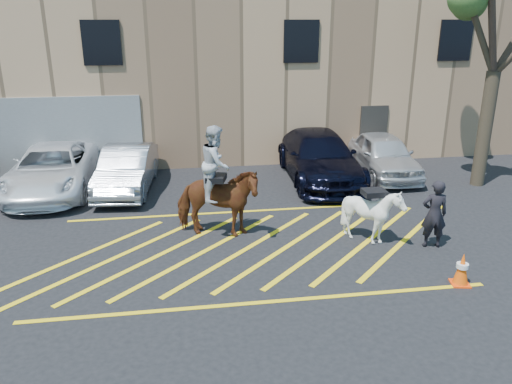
{
  "coord_description": "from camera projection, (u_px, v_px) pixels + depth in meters",
  "views": [
    {
      "loc": [
        -1.47,
        -11.39,
        5.39
      ],
      "look_at": [
        0.3,
        0.2,
        1.3
      ],
      "focal_mm": 35.0,
      "sensor_mm": 36.0,
      "label": 1
    }
  ],
  "objects": [
    {
      "name": "handler",
      "position": [
        434.0,
        214.0,
        12.2
      ],
      "size": [
        0.69,
        0.51,
        1.72
      ],
      "primitive_type": "imported",
      "rotation": [
        0.0,
        0.0,
        2.98
      ],
      "color": "black",
      "rests_on": "ground"
    },
    {
      "name": "hatching_zone",
      "position": [
        247.0,
        248.0,
        12.33
      ],
      "size": [
        12.6,
        5.12,
        0.01
      ],
      "color": "yellow",
      "rests_on": "ground"
    },
    {
      "name": "traffic_cone",
      "position": [
        462.0,
        269.0,
        10.58
      ],
      "size": [
        0.45,
        0.45,
        0.73
      ],
      "color": "#FF400A",
      "rests_on": "ground"
    },
    {
      "name": "mounted_bay",
      "position": [
        217.0,
        193.0,
        12.69
      ],
      "size": [
        2.41,
        1.56,
        2.93
      ],
      "color": "brown",
      "rests_on": "ground"
    },
    {
      "name": "car_white_suv",
      "position": [
        383.0,
        155.0,
        17.95
      ],
      "size": [
        2.03,
        4.48,
        1.49
      ],
      "primitive_type": "imported",
      "rotation": [
        0.0,
        0.0,
        -0.06
      ],
      "color": "silver",
      "rests_on": "ground"
    },
    {
      "name": "car_blue_suv",
      "position": [
        319.0,
        157.0,
        17.42
      ],
      "size": [
        2.46,
        5.7,
        1.63
      ],
      "primitive_type": "imported",
      "rotation": [
        0.0,
        0.0,
        -0.03
      ],
      "color": "black",
      "rests_on": "ground"
    },
    {
      "name": "saddled_white",
      "position": [
        372.0,
        214.0,
        12.48
      ],
      "size": [
        1.23,
        1.38,
        1.49
      ],
      "color": "white",
      "rests_on": "ground"
    },
    {
      "name": "tree",
      "position": [
        503.0,
        8.0,
        15.23
      ],
      "size": [
        3.99,
        4.37,
        7.31
      ],
      "color": "#423728",
      "rests_on": "ground"
    },
    {
      "name": "ground",
      "position": [
        245.0,
        244.0,
        12.62
      ],
      "size": [
        90.0,
        90.0,
        0.0
      ],
      "primitive_type": "plane",
      "color": "black",
      "rests_on": "ground"
    },
    {
      "name": "car_silver_sedan",
      "position": [
        127.0,
        169.0,
        16.34
      ],
      "size": [
        1.89,
        4.45,
        1.43
      ],
      "primitive_type": "imported",
      "rotation": [
        0.0,
        0.0,
        -0.09
      ],
      "color": "#999EA7",
      "rests_on": "ground"
    },
    {
      "name": "car_white_pickup",
      "position": [
        52.0,
        169.0,
        16.21
      ],
      "size": [
        2.5,
        5.36,
        1.49
      ],
      "primitive_type": "imported",
      "rotation": [
        0.0,
        0.0,
        0.01
      ],
      "color": "white",
      "rests_on": "ground"
    },
    {
      "name": "warehouse",
      "position": [
        210.0,
        59.0,
        22.6
      ],
      "size": [
        32.42,
        10.2,
        7.3
      ],
      "color": "tan",
      "rests_on": "ground"
    }
  ]
}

